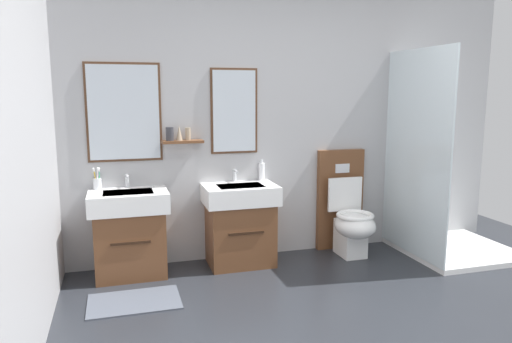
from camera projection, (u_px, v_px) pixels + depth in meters
wall_back at (288, 118)px, 4.60m from camera, size 4.45×0.27×2.62m
bath_mat at (134, 302)px, 3.60m from camera, size 0.68×0.44×0.01m
vanity_sink_left at (130, 231)px, 4.09m from camera, size 0.65×0.47×0.74m
tap_on_left_sink at (127, 180)px, 4.18m from camera, size 0.03×0.13×0.11m
vanity_sink_right at (240, 223)px, 4.36m from camera, size 0.65×0.47×0.74m
tap_on_right_sink at (235, 174)px, 4.45m from camera, size 0.03×0.13×0.11m
toilet at (347, 215)px, 4.65m from camera, size 0.48×0.62×1.00m
toothbrush_cup at (97, 183)px, 4.10m from camera, size 0.07×0.07×0.19m
soap_dispenser at (262, 171)px, 4.51m from camera, size 0.06×0.06×0.20m
shower_tray at (441, 215)px, 4.61m from camera, size 1.04×1.00×1.95m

